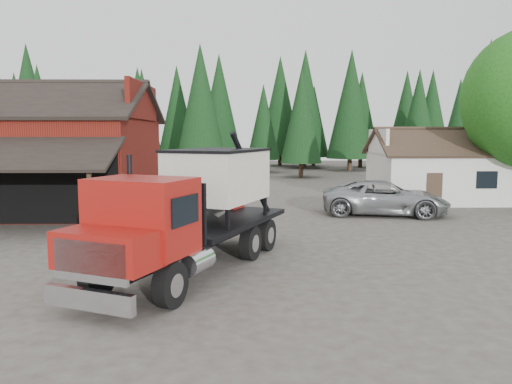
{
  "coord_description": "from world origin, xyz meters",
  "views": [
    {
      "loc": [
        0.85,
        -18.13,
        4.24
      ],
      "look_at": [
        1.19,
        2.57,
        1.8
      ],
      "focal_mm": 35.0,
      "sensor_mm": 36.0,
      "label": 1
    }
  ],
  "objects": [
    {
      "name": "feed_truck",
      "position": [
        -0.8,
        -2.98,
        2.02
      ],
      "size": [
        6.09,
        9.78,
        4.31
      ],
      "rotation": [
        0.0,
        0.0,
        -0.4
      ],
      "color": "black",
      "rests_on": "ground"
    },
    {
      "name": "ground",
      "position": [
        0.0,
        0.0,
        0.0
      ],
      "size": [
        120.0,
        120.0,
        0.0
      ],
      "primitive_type": "plane",
      "color": "#473E37",
      "rests_on": "ground"
    },
    {
      "name": "near_pine_c",
      "position": [
        22.0,
        26.0,
        6.89
      ],
      "size": [
        4.84,
        4.84,
        12.4
      ],
      "color": "#382619",
      "rests_on": "ground"
    },
    {
      "name": "near_pine_b",
      "position": [
        6.0,
        30.0,
        5.89
      ],
      "size": [
        3.96,
        3.96,
        10.4
      ],
      "color": "#382619",
      "rests_on": "ground"
    },
    {
      "name": "equip_box",
      "position": [
        -1.83,
        1.21,
        0.3
      ],
      "size": [
        0.77,
        1.14,
        0.6
      ],
      "primitive_type": "cube",
      "rotation": [
        0.0,
        0.0,
        -0.06
      ],
      "color": "maroon",
      "rests_on": "ground"
    },
    {
      "name": "farmhouse",
      "position": [
        13.0,
        13.0,
        1.67
      ],
      "size": [
        8.6,
        6.42,
        4.65
      ],
      "color": "silver",
      "rests_on": "ground"
    },
    {
      "name": "silver_car",
      "position": [
        8.0,
        7.5,
        0.89
      ],
      "size": [
        6.9,
        4.19,
        1.79
      ],
      "primitive_type": "imported",
      "rotation": [
        0.0,
        0.0,
        1.37
      ],
      "color": "#999CA0",
      "rests_on": "ground"
    },
    {
      "name": "red_barn",
      "position": [
        -11.0,
        9.9,
        2.69
      ],
      "size": [
        12.8,
        13.63,
        7.18
      ],
      "color": "maroon",
      "rests_on": "ground"
    },
    {
      "name": "conifer_backdrop",
      "position": [
        0.0,
        42.0,
        0.0
      ],
      "size": [
        76.0,
        16.0,
        16.0
      ],
      "primitive_type": null,
      "color": "black",
      "rests_on": "ground"
    },
    {
      "name": "near_pine_d",
      "position": [
        -4.0,
        34.0,
        7.39
      ],
      "size": [
        5.28,
        5.28,
        13.4
      ],
      "color": "#382619",
      "rests_on": "ground"
    }
  ]
}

